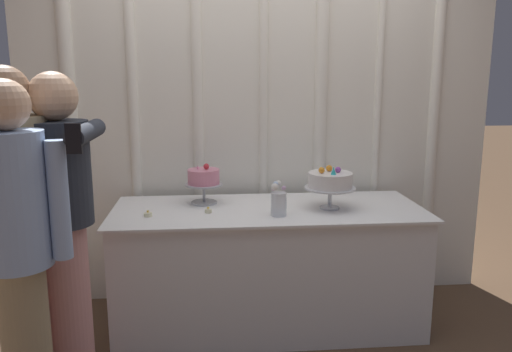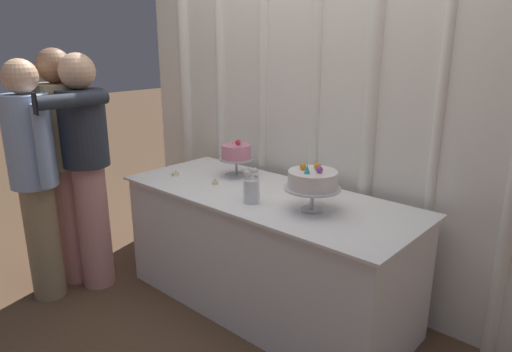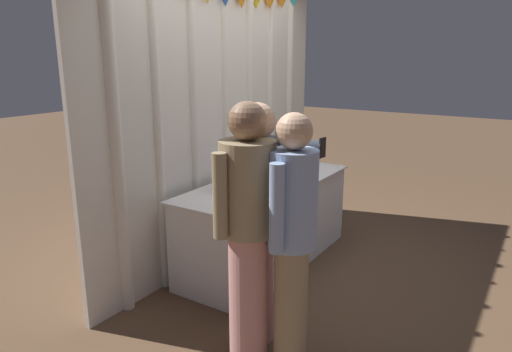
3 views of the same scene
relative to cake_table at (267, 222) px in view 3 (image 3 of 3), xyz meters
The scene contains 11 objects.
ground_plane 0.40m from the cake_table, 90.00° to the right, with size 24.00×24.00×0.00m, color brown.
draped_curtain 1.17m from the cake_table, 94.12° to the left, with size 3.26×0.16×2.79m.
cake_table is the anchor object (origin of this frame).
cake_display_nearleft 0.69m from the cake_table, 159.27° to the left, with size 0.24×0.24×0.26m.
cake_display_nearright 0.67m from the cake_table, ahead, with size 0.31×0.31×0.27m.
flower_vase 0.50m from the cake_table, 77.26° to the right, with size 0.09×0.10×0.21m.
tealight_far_left 0.83m from the cake_table, behind, with size 0.05×0.05×0.04m.
tealight_near_left 0.55m from the cake_table, 168.49° to the right, with size 0.04×0.04×0.04m.
guest_girl_blue_dress 1.33m from the cake_table, 151.34° to the right, with size 0.43×0.56×1.60m.
guest_man_pink_jacket 1.50m from the cake_table, 153.40° to the right, with size 0.49×0.41×1.63m.
guest_man_dark_suit 1.55m from the cake_table, 142.99° to the right, with size 0.46×0.29×1.57m.
Camera 3 is at (-3.44, -1.98, 1.88)m, focal length 32.64 mm.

